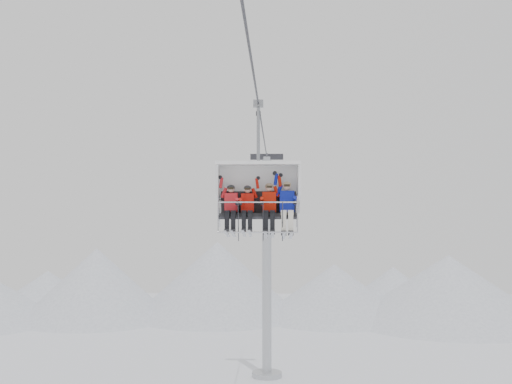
{
  "coord_description": "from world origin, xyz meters",
  "views": [
    {
      "loc": [
        0.51,
        -16.9,
        10.12
      ],
      "look_at": [
        0.0,
        0.0,
        10.57
      ],
      "focal_mm": 45.0,
      "sensor_mm": 36.0,
      "label": 1
    }
  ],
  "objects_px": {
    "lift_tower_right": "(267,281)",
    "chairlift_carrier": "(258,190)",
    "skier_center_left": "(247,207)",
    "skier_far_right": "(287,205)",
    "skier_center_right": "(269,206)",
    "skier_far_left": "(231,207)"
  },
  "relations": [
    {
      "from": "chairlift_carrier",
      "to": "skier_far_right",
      "type": "xyz_separation_m",
      "value": [
        0.86,
        -0.3,
        -0.47
      ]
    },
    {
      "from": "skier_center_right",
      "to": "skier_far_right",
      "type": "relative_size",
      "value": 0.99
    },
    {
      "from": "lift_tower_right",
      "to": "skier_center_left",
      "type": "xyz_separation_m",
      "value": [
        -0.32,
        -19.88,
        4.4
      ]
    },
    {
      "from": "skier_far_left",
      "to": "skier_far_right",
      "type": "height_order",
      "value": "skier_far_right"
    },
    {
      "from": "lift_tower_right",
      "to": "skier_center_right",
      "type": "xyz_separation_m",
      "value": [
        0.33,
        -19.87,
        4.43
      ]
    },
    {
      "from": "skier_far_right",
      "to": "lift_tower_right",
      "type": "bearing_deg",
      "value": 92.47
    },
    {
      "from": "lift_tower_right",
      "to": "skier_center_right",
      "type": "distance_m",
      "value": 20.36
    },
    {
      "from": "skier_far_left",
      "to": "skier_center_left",
      "type": "xyz_separation_m",
      "value": [
        0.49,
        -0.0,
        -0.01
      ]
    },
    {
      "from": "lift_tower_right",
      "to": "skier_far_right",
      "type": "relative_size",
      "value": 7.92
    },
    {
      "from": "chairlift_carrier",
      "to": "skier_center_left",
      "type": "relative_size",
      "value": 2.36
    },
    {
      "from": "chairlift_carrier",
      "to": "lift_tower_right",
      "type": "bearing_deg",
      "value": 90.0
    },
    {
      "from": "chairlift_carrier",
      "to": "skier_center_left",
      "type": "distance_m",
      "value": 0.69
    },
    {
      "from": "lift_tower_right",
      "to": "skier_far_left",
      "type": "distance_m",
      "value": 20.37
    },
    {
      "from": "chairlift_carrier",
      "to": "skier_center_left",
      "type": "xyz_separation_m",
      "value": [
        -0.32,
        -0.32,
        -0.52
      ]
    },
    {
      "from": "skier_far_left",
      "to": "lift_tower_right",
      "type": "bearing_deg",
      "value": 87.66
    },
    {
      "from": "skier_center_left",
      "to": "skier_center_right",
      "type": "relative_size",
      "value": 1.0
    },
    {
      "from": "skier_center_left",
      "to": "skier_far_right",
      "type": "bearing_deg",
      "value": 0.71
    },
    {
      "from": "chairlift_carrier",
      "to": "skier_far_right",
      "type": "bearing_deg",
      "value": -19.5
    },
    {
      "from": "chairlift_carrier",
      "to": "skier_center_right",
      "type": "distance_m",
      "value": 0.67
    },
    {
      "from": "lift_tower_right",
      "to": "chairlift_carrier",
      "type": "xyz_separation_m",
      "value": [
        0.0,
        -19.56,
        4.92
      ]
    },
    {
      "from": "skier_far_left",
      "to": "skier_center_right",
      "type": "bearing_deg",
      "value": 0.32
    },
    {
      "from": "skier_far_right",
      "to": "skier_far_left",
      "type": "bearing_deg",
      "value": -179.59
    }
  ]
}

